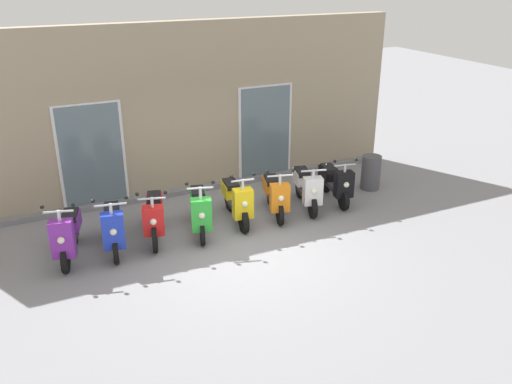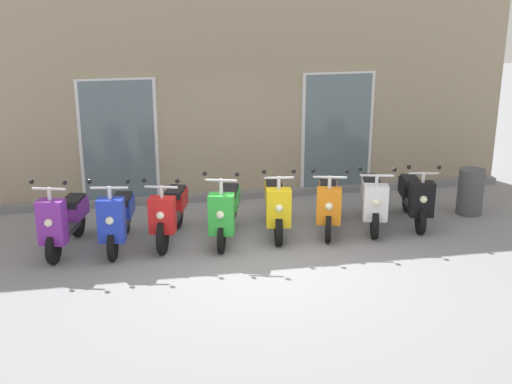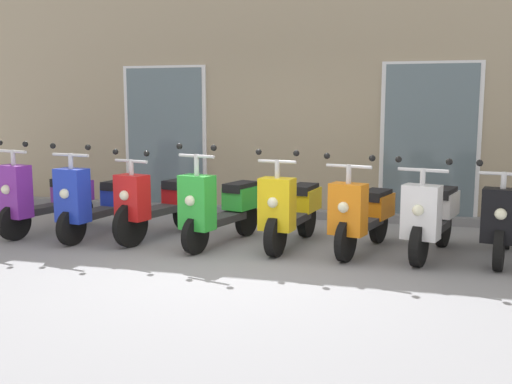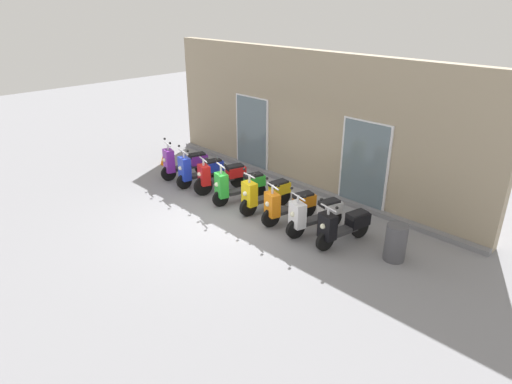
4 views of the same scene
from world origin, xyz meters
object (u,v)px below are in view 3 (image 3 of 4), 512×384
Objects in this scene: scooter_blue at (98,200)px; scooter_yellow at (292,209)px; scooter_red at (160,202)px; scooter_green at (221,205)px; scooter_white at (432,215)px; scooter_black at (504,219)px; scooter_orange at (363,213)px; scooter_purple at (45,197)px.

scooter_blue reaches higher than scooter_yellow.
scooter_red is 1.05× the size of scooter_green.
scooter_green is 1.02× the size of scooter_white.
scooter_green is (1.67, -0.01, 0.01)m from scooter_blue.
scooter_blue is 4.90m from scooter_black.
scooter_blue reaches higher than scooter_orange.
scooter_green is (0.86, -0.14, 0.01)m from scooter_red.
scooter_yellow is 1.05× the size of scooter_orange.
scooter_orange is at bearing -177.73° from scooter_black.
scooter_red is (0.80, 0.13, -0.00)m from scooter_blue.
scooter_green is at bearing -0.80° from scooter_purple.
scooter_yellow reaches higher than scooter_red.
scooter_green reaches higher than scooter_black.
scooter_red is 1.07× the size of scooter_black.
scooter_purple is 1.60m from scooter_red.
scooter_yellow is at bearing 176.36° from scooter_orange.
scooter_green is 0.97× the size of scooter_yellow.
scooter_red reaches higher than scooter_black.
scooter_purple is at bearing -176.23° from scooter_red.
scooter_blue is 0.81m from scooter_red.
scooter_white is (3.33, -0.03, -0.00)m from scooter_red.
scooter_purple reaches higher than scooter_yellow.
scooter_green reaches higher than scooter_orange.
scooter_orange is at bearing -0.94° from scooter_red.
scooter_yellow is (0.84, 0.15, -0.03)m from scooter_green.
scooter_yellow is 1.62m from scooter_white.
scooter_purple reaches higher than scooter_red.
scooter_orange is (3.37, 0.09, -0.02)m from scooter_blue.
scooter_green reaches higher than scooter_white.
scooter_red is 1.71m from scooter_yellow.
scooter_black is at bearing 2.81° from scooter_green.
scooter_yellow is at bearing 10.22° from scooter_green.
scooter_white is at bearing 0.58° from scooter_orange.
scooter_yellow is (1.71, 0.01, -0.02)m from scooter_red.
scooter_red is 0.87m from scooter_green.
scooter_white is at bearing -176.04° from scooter_black.
scooter_purple is at bearing -178.75° from scooter_black.
scooter_green is at bearing -177.19° from scooter_black.
scooter_orange reaches higher than scooter_black.
scooter_purple reaches higher than scooter_blue.
scooter_green reaches higher than scooter_blue.
scooter_blue is 1.02× the size of scooter_white.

